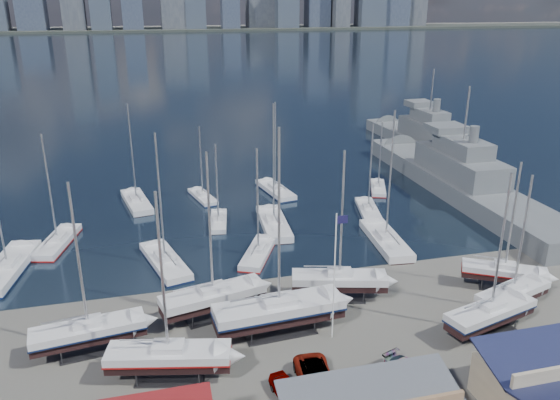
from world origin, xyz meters
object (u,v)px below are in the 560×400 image
object	(u,v)px
naval_ship_east	(458,183)
car_a	(288,390)
flagpole	(335,268)
sailboat_cradle_0	(89,331)
naval_ship_west	(427,143)

from	to	relation	value
naval_ship_east	car_a	distance (m)	55.54
car_a	flagpole	world-z (taller)	flagpole
naval_ship_east	car_a	size ratio (longest dim) A/B	12.33
car_a	naval_ship_east	bearing A→B (deg)	34.74
sailboat_cradle_0	car_a	distance (m)	18.11
naval_ship_west	car_a	world-z (taller)	naval_ship_west
naval_ship_west	sailboat_cradle_0	bearing A→B (deg)	129.54
sailboat_cradle_0	naval_ship_west	xyz separation A→B (m)	(61.87, 54.81, -0.38)
naval_ship_west	car_a	distance (m)	79.92
naval_ship_west	car_a	xyz separation A→B (m)	(-46.81, -64.77, -0.95)
sailboat_cradle_0	car_a	world-z (taller)	sailboat_cradle_0
naval_ship_east	naval_ship_west	world-z (taller)	naval_ship_east
flagpole	naval_ship_west	bearing A→B (deg)	54.92
naval_ship_east	naval_ship_west	distance (m)	26.26
sailboat_cradle_0	naval_ship_east	bearing A→B (deg)	21.20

